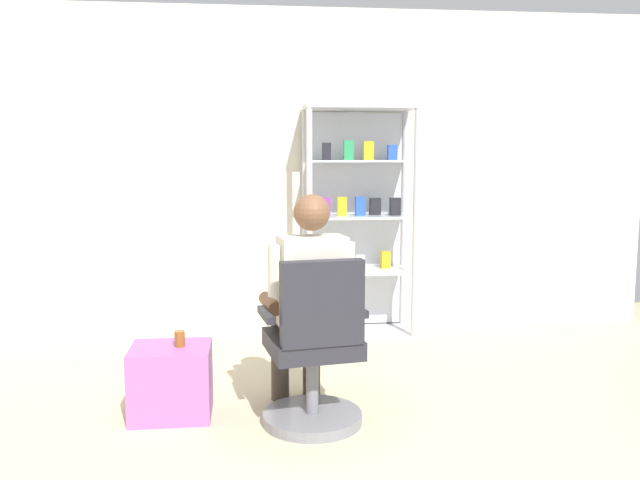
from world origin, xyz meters
The scene contains 6 objects.
back_wall centered at (0.00, 3.00, 1.35)m, with size 6.00×0.10×2.70m, color silver.
display_cabinet_main centered at (0.40, 2.76, 0.97)m, with size 0.90×0.45×1.90m.
office_chair centered at (-0.14, 0.90, 0.39)m, with size 0.60×0.56×0.96m.
seated_shopkeeper centered at (-0.17, 1.07, 0.71)m, with size 0.53×0.60×1.29m.
storage_crate centered at (-0.95, 1.15, 0.21)m, with size 0.45×0.37×0.41m, color #9E599E.
tea_glass centered at (-0.90, 1.15, 0.46)m, with size 0.06×0.06×0.09m, color brown.
Camera 1 is at (-0.49, -2.54, 1.50)m, focal length 36.61 mm.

